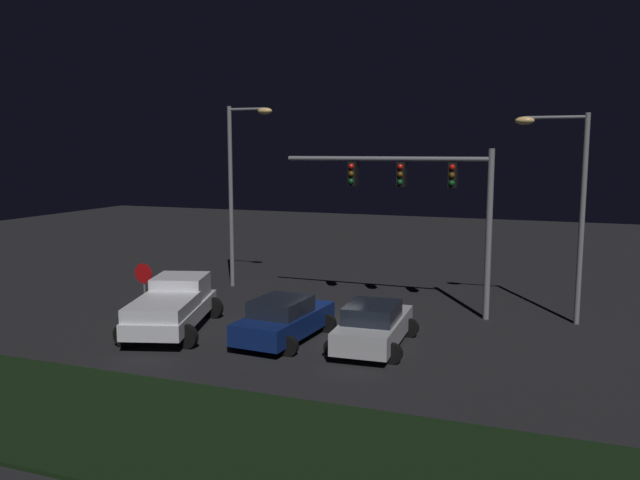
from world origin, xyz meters
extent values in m
plane|color=black|center=(0.00, 0.00, 0.00)|extent=(80.00, 80.00, 0.00)
cube|color=black|center=(0.00, -9.97, 0.05)|extent=(23.28, 5.35, 0.10)
cube|color=silver|center=(-4.73, -2.82, 0.68)|extent=(3.51, 5.75, 0.55)
cube|color=silver|center=(-5.08, -1.69, 1.38)|extent=(2.32, 2.36, 0.85)
cube|color=black|center=(-5.08, -1.69, 1.50)|extent=(2.13, 1.97, 0.51)
cube|color=silver|center=(-4.41, -3.85, 1.18)|extent=(2.73, 3.46, 0.45)
cylinder|color=black|center=(-6.29, -1.27, 0.40)|extent=(0.80, 0.22, 0.80)
cylinder|color=black|center=(-4.32, -0.66, 0.40)|extent=(0.80, 0.22, 0.80)
cylinder|color=black|center=(-5.14, -4.98, 0.40)|extent=(0.80, 0.22, 0.80)
cylinder|color=black|center=(-3.17, -4.37, 0.40)|extent=(0.80, 0.22, 0.80)
cube|color=navy|center=(-0.54, -2.36, 0.61)|extent=(2.10, 4.51, 0.70)
cube|color=black|center=(-0.56, -2.61, 1.23)|extent=(1.74, 2.11, 0.55)
cylinder|color=black|center=(-1.36, -0.80, 0.32)|extent=(0.64, 0.22, 0.64)
cylinder|color=black|center=(0.48, -0.93, 0.32)|extent=(0.64, 0.22, 0.64)
cylinder|color=black|center=(-1.57, -3.79, 0.32)|extent=(0.64, 0.22, 0.64)
cylinder|color=black|center=(0.27, -3.91, 0.32)|extent=(0.64, 0.22, 0.64)
cube|color=#B7B7BC|center=(2.52, -2.03, 0.61)|extent=(2.03, 4.49, 0.70)
cube|color=black|center=(2.53, -2.28, 1.23)|extent=(1.70, 2.08, 0.55)
cylinder|color=black|center=(1.52, -0.58, 0.32)|extent=(0.64, 0.22, 0.64)
cylinder|color=black|center=(3.36, -0.49, 0.32)|extent=(0.64, 0.22, 0.64)
cylinder|color=black|center=(1.68, -3.57, 0.32)|extent=(0.64, 0.22, 0.64)
cylinder|color=black|center=(3.52, -3.48, 0.32)|extent=(0.64, 0.22, 0.64)
cylinder|color=slate|center=(5.56, 2.93, 3.25)|extent=(0.24, 0.24, 6.50)
cylinder|color=slate|center=(1.46, 2.93, 6.10)|extent=(8.20, 0.18, 0.18)
cube|color=black|center=(4.16, 2.93, 5.50)|extent=(0.32, 0.44, 0.95)
sphere|color=red|center=(4.16, 2.70, 5.80)|extent=(0.22, 0.22, 0.22)
sphere|color=#59380A|center=(4.16, 2.70, 5.50)|extent=(0.22, 0.22, 0.22)
sphere|color=#0C4719|center=(4.16, 2.70, 5.20)|extent=(0.22, 0.22, 0.22)
cube|color=black|center=(2.16, 2.93, 5.50)|extent=(0.32, 0.44, 0.95)
sphere|color=red|center=(2.16, 2.70, 5.80)|extent=(0.22, 0.22, 0.22)
sphere|color=#59380A|center=(2.16, 2.70, 5.50)|extent=(0.22, 0.22, 0.22)
sphere|color=#0C4719|center=(2.16, 2.70, 5.20)|extent=(0.22, 0.22, 0.22)
cube|color=black|center=(0.16, 2.93, 5.50)|extent=(0.32, 0.44, 0.95)
sphere|color=red|center=(0.16, 2.70, 5.80)|extent=(0.22, 0.22, 0.22)
sphere|color=#59380A|center=(0.16, 2.70, 5.50)|extent=(0.22, 0.22, 0.22)
sphere|color=#0C4719|center=(0.16, 2.70, 5.20)|extent=(0.22, 0.22, 0.22)
cylinder|color=slate|center=(-6.51, 4.93, 4.22)|extent=(0.20, 0.20, 8.43)
cylinder|color=slate|center=(-5.60, 4.93, 8.28)|extent=(1.82, 0.12, 0.12)
ellipsoid|color=#F9CC72|center=(-4.69, 4.93, 8.18)|extent=(0.70, 0.44, 0.30)
cylinder|color=slate|center=(8.81, 3.44, 3.89)|extent=(0.20, 0.20, 7.77)
cylinder|color=slate|center=(7.73, 3.44, 7.62)|extent=(2.16, 0.12, 0.12)
ellipsoid|color=#F9CC72|center=(6.65, 3.44, 7.52)|extent=(0.70, 0.44, 0.30)
cylinder|color=slate|center=(-6.48, -2.00, 1.10)|extent=(0.07, 0.07, 2.20)
cylinder|color=#B20C0F|center=(-6.48, -2.03, 1.85)|extent=(0.76, 0.03, 0.76)
camera|label=1|loc=(8.25, -22.08, 6.47)|focal=36.52mm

